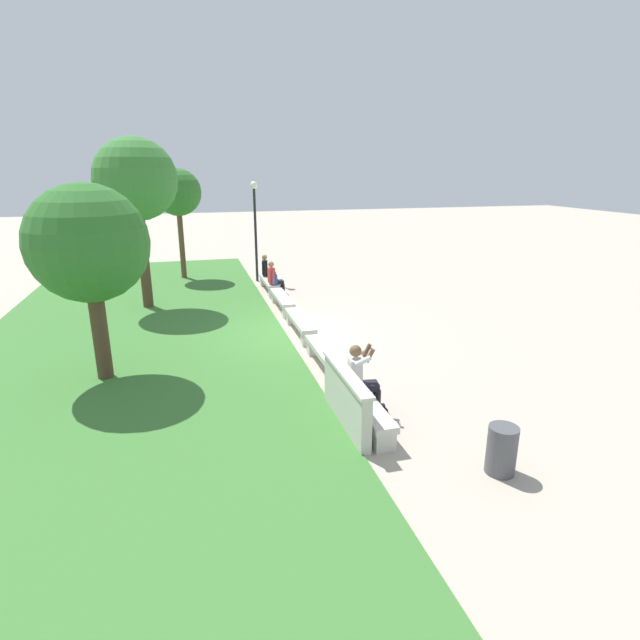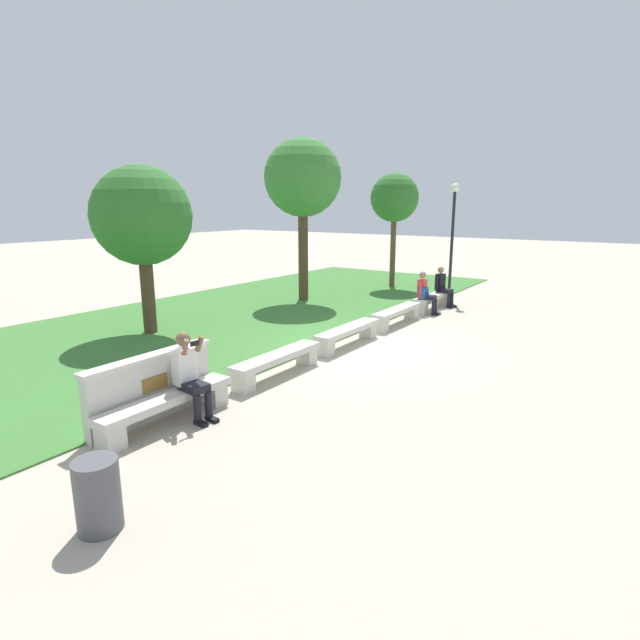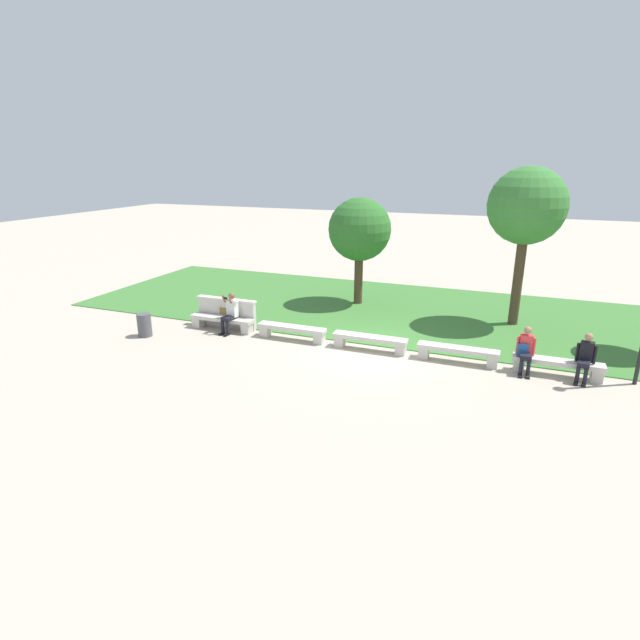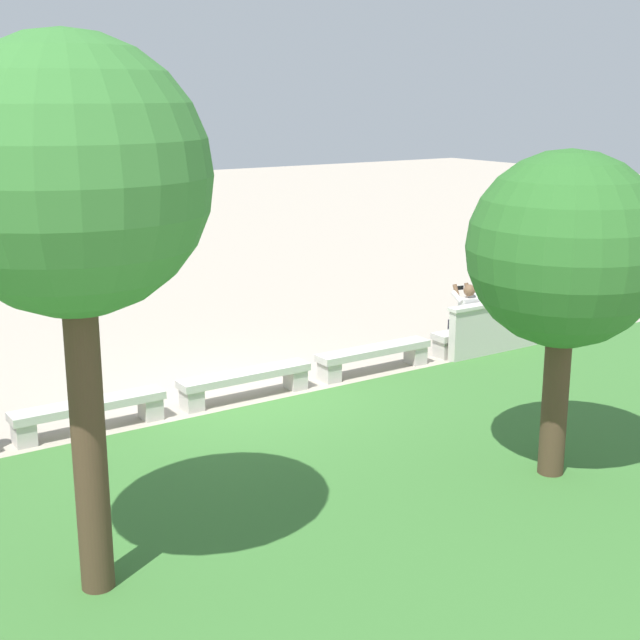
# 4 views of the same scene
# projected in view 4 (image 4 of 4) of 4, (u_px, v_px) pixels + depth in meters

# --- Properties ---
(ground_plane) EXTENTS (80.00, 80.00, 0.00)m
(ground_plane) POSITION_uv_depth(u_px,v_px,m) (246.00, 398.00, 14.24)
(ground_plane) COLOR #B2A593
(grass_strip) EXTENTS (24.47, 8.00, 0.03)m
(grass_strip) POSITION_uv_depth(u_px,v_px,m) (422.00, 498.00, 10.70)
(grass_strip) COLOR #3D7533
(grass_strip) RESTS_ON ground
(bench_main) EXTENTS (2.24, 0.40, 0.45)m
(bench_main) POSITION_uv_depth(u_px,v_px,m) (482.00, 334.00, 16.90)
(bench_main) COLOR beige
(bench_main) RESTS_ON ground
(bench_near) EXTENTS (2.24, 0.40, 0.45)m
(bench_near) POSITION_uv_depth(u_px,v_px,m) (374.00, 355.00, 15.53)
(bench_near) COLOR beige
(bench_near) RESTS_ON ground
(bench_mid) EXTENTS (2.24, 0.40, 0.45)m
(bench_mid) POSITION_uv_depth(u_px,v_px,m) (245.00, 380.00, 14.16)
(bench_mid) COLOR beige
(bench_mid) RESTS_ON ground
(bench_far) EXTENTS (2.24, 0.40, 0.45)m
(bench_far) POSITION_uv_depth(u_px,v_px,m) (89.00, 411.00, 12.80)
(bench_far) COLOR beige
(bench_far) RESTS_ON ground
(backrest_wall_with_plaque) EXTENTS (2.19, 0.24, 1.01)m
(backrest_wall_with_plaque) POSITION_uv_depth(u_px,v_px,m) (495.00, 327.00, 16.57)
(backrest_wall_with_plaque) COLOR beige
(backrest_wall_with_plaque) RESTS_ON ground
(person_photographer) EXTENTS (0.51, 0.76, 1.32)m
(person_photographer) POSITION_uv_depth(u_px,v_px,m) (465.00, 314.00, 16.65)
(person_photographer) COLOR black
(person_photographer) RESTS_ON ground
(tree_behind_wall) EXTENTS (2.50, 2.50, 5.28)m
(tree_behind_wall) POSITION_uv_depth(u_px,v_px,m) (71.00, 182.00, 7.78)
(tree_behind_wall) COLOR #4C3826
(tree_behind_wall) RESTS_ON ground
(tree_left_background) EXTENTS (2.39, 2.39, 4.12)m
(tree_left_background) POSITION_uv_depth(u_px,v_px,m) (565.00, 252.00, 10.68)
(tree_left_background) COLOR #4C3826
(tree_left_background) RESTS_ON ground
(trash_bin) EXTENTS (0.44, 0.44, 0.75)m
(trash_bin) POSITION_uv_depth(u_px,v_px,m) (504.00, 303.00, 19.11)
(trash_bin) COLOR #4C4C51
(trash_bin) RESTS_ON ground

